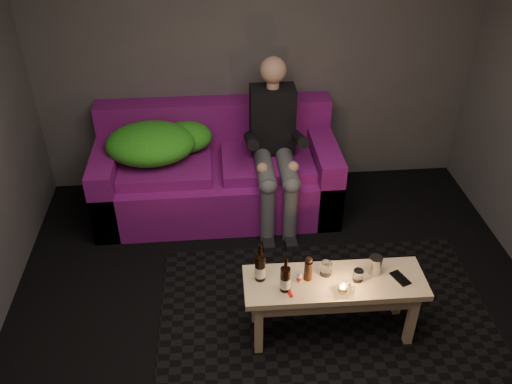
% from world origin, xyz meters
% --- Properties ---
extents(floor, '(4.50, 4.50, 0.00)m').
position_xyz_m(floor, '(0.00, 0.00, 0.00)').
color(floor, black).
rests_on(floor, ground).
extents(room, '(4.50, 4.50, 4.50)m').
position_xyz_m(room, '(0.00, 0.47, 1.64)').
color(room, silver).
rests_on(room, ground).
extents(rug, '(2.45, 1.80, 0.01)m').
position_xyz_m(rug, '(0.34, 0.23, 0.01)').
color(rug, black).
rests_on(rug, floor).
extents(sofa, '(2.14, 0.96, 0.92)m').
position_xyz_m(sofa, '(-0.40, 1.82, 0.33)').
color(sofa, '#720F6C').
rests_on(sofa, floor).
extents(green_blanket, '(0.94, 0.64, 0.32)m').
position_xyz_m(green_blanket, '(-0.91, 1.81, 0.69)').
color(green_blanket, '#1D8E19').
rests_on(green_blanket, sofa).
extents(person, '(0.38, 0.89, 1.43)m').
position_xyz_m(person, '(0.10, 1.65, 0.74)').
color(person, black).
rests_on(person, sofa).
extents(coffee_table, '(1.22, 0.40, 0.49)m').
position_xyz_m(coffee_table, '(0.34, 0.18, 0.41)').
color(coffee_table, tan).
rests_on(coffee_table, rug).
extents(beer_bottle_a, '(0.07, 0.07, 0.29)m').
position_xyz_m(beer_bottle_a, '(-0.16, 0.24, 0.60)').
color(beer_bottle_a, black).
rests_on(beer_bottle_a, coffee_table).
extents(beer_bottle_b, '(0.07, 0.07, 0.27)m').
position_xyz_m(beer_bottle_b, '(-0.01, 0.13, 0.59)').
color(beer_bottle_b, black).
rests_on(beer_bottle_b, coffee_table).
extents(salt_shaker, '(0.04, 0.04, 0.08)m').
position_xyz_m(salt_shaker, '(0.10, 0.20, 0.53)').
color(salt_shaker, silver).
rests_on(salt_shaker, coffee_table).
extents(pepper_mill, '(0.07, 0.07, 0.14)m').
position_xyz_m(pepper_mill, '(0.16, 0.21, 0.57)').
color(pepper_mill, black).
rests_on(pepper_mill, coffee_table).
extents(tumbler_back, '(0.09, 0.09, 0.09)m').
position_xyz_m(tumbler_back, '(0.29, 0.25, 0.54)').
color(tumbler_back, white).
rests_on(tumbler_back, coffee_table).
extents(tealight, '(0.06, 0.06, 0.05)m').
position_xyz_m(tealight, '(0.36, 0.08, 0.52)').
color(tealight, white).
rests_on(tealight, coffee_table).
extents(tumbler_front, '(0.07, 0.07, 0.08)m').
position_xyz_m(tumbler_front, '(0.49, 0.17, 0.54)').
color(tumbler_front, white).
rests_on(tumbler_front, coffee_table).
extents(steel_cup, '(0.10, 0.10, 0.12)m').
position_xyz_m(steel_cup, '(0.62, 0.24, 0.56)').
color(steel_cup, '#B5B7BD').
rests_on(steel_cup, coffee_table).
extents(smartphone, '(0.12, 0.16, 0.01)m').
position_xyz_m(smartphone, '(0.77, 0.16, 0.50)').
color(smartphone, black).
rests_on(smartphone, coffee_table).
extents(red_lighter, '(0.03, 0.08, 0.01)m').
position_xyz_m(red_lighter, '(0.02, 0.09, 0.50)').
color(red_lighter, red).
rests_on(red_lighter, coffee_table).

